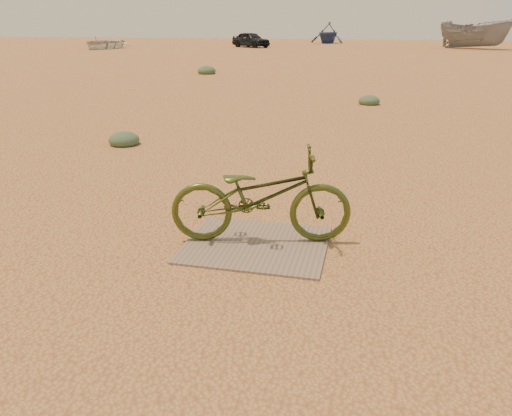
% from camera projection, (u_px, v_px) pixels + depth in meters
% --- Properties ---
extents(ground, '(120.00, 120.00, 0.00)m').
position_uv_depth(ground, '(240.00, 250.00, 5.01)').
color(ground, '#BE8A49').
rests_on(ground, ground).
extents(plywood_board, '(1.43, 1.22, 0.02)m').
position_uv_depth(plywood_board, '(256.00, 244.00, 5.11)').
color(plywood_board, '#836958').
rests_on(plywood_board, ground).
extents(bicycle, '(1.92, 1.01, 0.96)m').
position_uv_depth(bicycle, '(261.00, 196.00, 5.02)').
color(bicycle, '#3C4919').
rests_on(bicycle, plywood_board).
extents(car, '(3.85, 3.31, 1.25)m').
position_uv_depth(car, '(251.00, 40.00, 42.29)').
color(car, black).
rests_on(car, ground).
extents(boat_near_left, '(3.60, 4.84, 0.96)m').
position_uv_depth(boat_near_left, '(103.00, 42.00, 40.36)').
color(boat_near_left, silver).
rests_on(boat_near_left, ground).
extents(boat_far_left, '(4.20, 4.58, 2.03)m').
position_uv_depth(boat_far_left, '(328.00, 33.00, 49.78)').
color(boat_far_left, navy).
rests_on(boat_far_left, ground).
extents(boat_mid_right, '(6.13, 4.96, 2.26)m').
position_uv_depth(boat_mid_right, '(474.00, 34.00, 39.84)').
color(boat_mid_right, gray).
rests_on(boat_mid_right, ground).
extents(kale_a, '(0.56, 0.56, 0.31)m').
position_uv_depth(kale_a, '(124.00, 145.00, 9.25)').
color(kale_a, '#4B6445').
rests_on(kale_a, ground).
extents(kale_b, '(0.58, 0.58, 0.32)m').
position_uv_depth(kale_b, '(369.00, 104.00, 13.69)').
color(kale_b, '#4B6445').
rests_on(kale_b, ground).
extents(kale_c, '(0.78, 0.78, 0.43)m').
position_uv_depth(kale_c, '(207.00, 74.00, 21.44)').
color(kale_c, '#4B6445').
rests_on(kale_c, ground).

